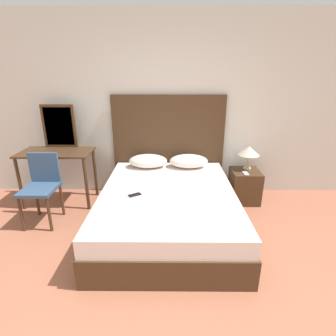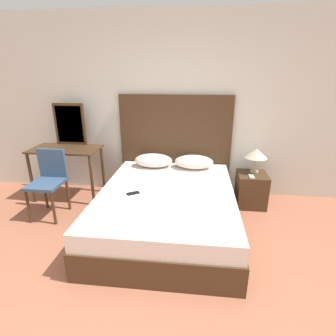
{
  "view_description": "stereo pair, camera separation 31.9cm",
  "coord_description": "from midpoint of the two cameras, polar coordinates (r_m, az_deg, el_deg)",
  "views": [
    {
      "loc": [
        0.06,
        -1.44,
        1.86
      ],
      "look_at": [
        0.04,
        1.55,
        0.76
      ],
      "focal_mm": 28.0,
      "sensor_mm": 36.0,
      "label": 1
    },
    {
      "loc": [
        0.38,
        -1.42,
        1.86
      ],
      "look_at": [
        0.04,
        1.55,
        0.76
      ],
      "focal_mm": 28.0,
      "sensor_mm": 36.0,
      "label": 2
    }
  ],
  "objects": [
    {
      "name": "ground_plane",
      "position": [
        2.36,
        -5.98,
        -32.1
      ],
      "size": [
        16.0,
        16.0,
        0.0
      ],
      "primitive_type": "plane",
      "color": "#9E5B42"
    },
    {
      "name": "pillow_right",
      "position": [
        3.91,
        2.21,
        1.47
      ],
      "size": [
        0.57,
        0.36,
        0.19
      ],
      "color": "silver",
      "rests_on": "bed"
    },
    {
      "name": "chair",
      "position": [
        3.79,
        -27.99,
        -3.0
      ],
      "size": [
        0.4,
        0.46,
        0.89
      ],
      "color": "#334C6B",
      "rests_on": "ground_plane"
    },
    {
      "name": "phone_on_bed",
      "position": [
        3.1,
        -10.22,
        -5.84
      ],
      "size": [
        0.16,
        0.14,
        0.01
      ],
      "color": "black",
      "rests_on": "bed"
    },
    {
      "name": "headboard",
      "position": [
        4.11,
        -2.13,
        4.82
      ],
      "size": [
        1.71,
        0.05,
        1.56
      ],
      "color": "#422B19",
      "rests_on": "ground_plane"
    },
    {
      "name": "phone_on_nightstand",
      "position": [
        3.89,
        14.33,
        -1.15
      ],
      "size": [
        0.08,
        0.15,
        0.01
      ],
      "color": "#B7B7BC",
      "rests_on": "nightstand"
    },
    {
      "name": "table_lamp",
      "position": [
        4.0,
        15.03,
        3.55
      ],
      "size": [
        0.32,
        0.32,
        0.35
      ],
      "color": "tan",
      "rests_on": "nightstand"
    },
    {
      "name": "nightstand",
      "position": [
        4.09,
        14.19,
        -3.84
      ],
      "size": [
        0.41,
        0.44,
        0.49
      ],
      "color": "#422B19",
      "rests_on": "ground_plane"
    },
    {
      "name": "bed",
      "position": [
        3.3,
        -2.81,
        -9.01
      ],
      "size": [
        1.63,
        2.11,
        0.51
      ],
      "color": "#422B19",
      "rests_on": "ground_plane"
    },
    {
      "name": "vanity_desk",
      "position": [
        4.18,
        -25.08,
        1.48
      ],
      "size": [
        1.01,
        0.54,
        0.79
      ],
      "color": "#422B19",
      "rests_on": "ground_plane"
    },
    {
      "name": "pillow_left",
      "position": [
        3.94,
        -6.68,
        1.48
      ],
      "size": [
        0.57,
        0.36,
        0.19
      ],
      "color": "silver",
      "rests_on": "bed"
    },
    {
      "name": "wall_back",
      "position": [
        4.07,
        -2.72,
        12.89
      ],
      "size": [
        10.0,
        0.06,
        2.7
      ],
      "color": "silver",
      "rests_on": "ground_plane"
    },
    {
      "name": "vanity_mirror",
      "position": [
        4.28,
        -24.64,
        8.24
      ],
      "size": [
        0.48,
        0.03,
        0.63
      ],
      "color": "#422B19",
      "rests_on": "vanity_desk"
    }
  ]
}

